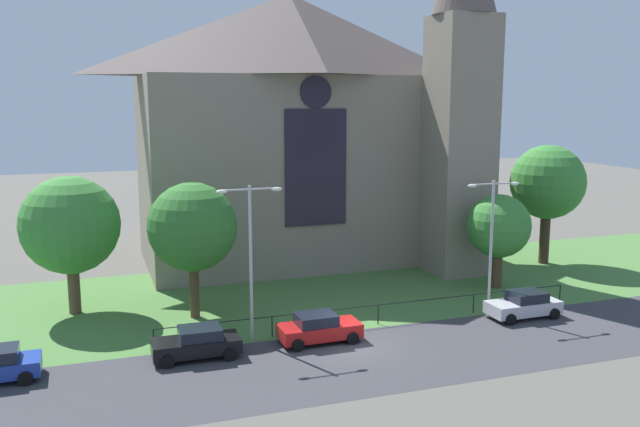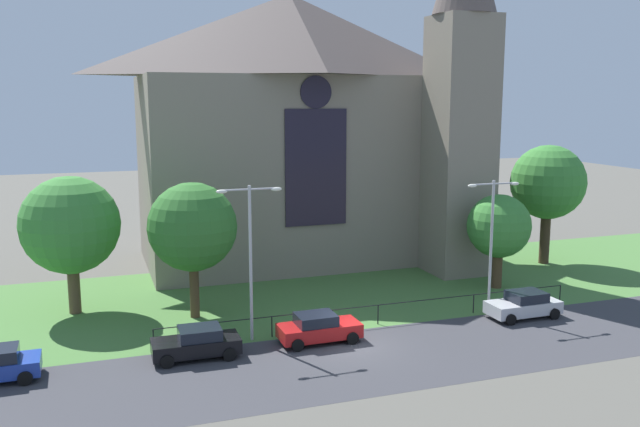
% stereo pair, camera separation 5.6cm
% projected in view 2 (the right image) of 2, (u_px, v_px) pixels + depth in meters
% --- Properties ---
extents(ground, '(160.00, 160.00, 0.00)m').
position_uv_depth(ground, '(295.00, 292.00, 43.72)').
color(ground, '#56544C').
extents(road_asphalt, '(120.00, 8.00, 0.01)m').
position_uv_depth(road_asphalt, '(368.00, 359.00, 32.54)').
color(road_asphalt, '#38383D').
rests_on(road_asphalt, ground).
extents(grass_verge, '(120.00, 20.00, 0.01)m').
position_uv_depth(grass_verge, '(305.00, 301.00, 41.86)').
color(grass_verge, '#477538').
rests_on(grass_verge, ground).
extents(church_building, '(23.20, 16.20, 26.00)m').
position_uv_depth(church_building, '(303.00, 127.00, 51.09)').
color(church_building, gray).
rests_on(church_building, ground).
extents(iron_railing, '(24.42, 0.07, 1.13)m').
position_uv_depth(iron_railing, '(378.00, 308.00, 37.39)').
color(iron_railing, black).
rests_on(iron_railing, ground).
extents(tree_left_near, '(5.03, 5.03, 7.79)m').
position_uv_depth(tree_left_near, '(192.00, 227.00, 37.91)').
color(tree_left_near, '#4C3823').
rests_on(tree_left_near, ground).
extents(tree_right_near, '(4.17, 4.17, 6.24)m').
position_uv_depth(tree_right_near, '(499.00, 227.00, 44.13)').
color(tree_right_near, '#4C3823').
rests_on(tree_right_near, ground).
extents(tree_right_far, '(5.55, 5.55, 8.99)m').
position_uv_depth(tree_right_far, '(548.00, 183.00, 50.43)').
color(tree_right_far, '#423021').
rests_on(tree_right_far, ground).
extents(tree_left_far, '(5.64, 5.64, 8.06)m').
position_uv_depth(tree_left_far, '(70.00, 225.00, 38.68)').
color(tree_left_far, brown).
rests_on(tree_left_far, ground).
extents(streetlamp_near, '(3.37, 0.26, 8.10)m').
position_uv_depth(streetlamp_near, '(250.00, 243.00, 34.26)').
color(streetlamp_near, '#B2B2B7').
rests_on(streetlamp_near, ground).
extents(streetlamp_far, '(3.37, 0.26, 7.79)m').
position_uv_depth(streetlamp_far, '(492.00, 229.00, 38.88)').
color(streetlamp_far, '#B2B2B7').
rests_on(streetlamp_far, ground).
extents(parked_car_black, '(4.23, 2.08, 1.51)m').
position_uv_depth(parked_car_black, '(197.00, 343.00, 32.59)').
color(parked_car_black, black).
rests_on(parked_car_black, ground).
extents(parked_car_red, '(4.22, 2.07, 1.51)m').
position_uv_depth(parked_car_red, '(319.00, 328.00, 34.69)').
color(parked_car_red, '#B21919').
rests_on(parked_car_red, ground).
extents(parked_car_silver, '(4.22, 2.07, 1.51)m').
position_uv_depth(parked_car_silver, '(524.00, 305.00, 38.61)').
color(parked_car_silver, '#B7B7BC').
rests_on(parked_car_silver, ground).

